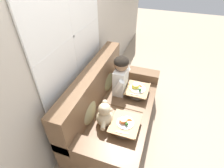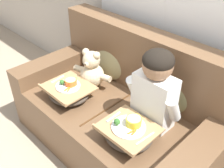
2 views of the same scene
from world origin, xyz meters
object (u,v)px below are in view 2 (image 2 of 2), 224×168
(lap_tray_teddy, at_px, (69,91))
(couch, at_px, (120,112))
(throw_pillow_behind_child, at_px, (172,90))
(throw_pillow_behind_teddy, at_px, (110,60))
(teddy_bear, at_px, (92,71))
(lap_tray_child, at_px, (128,132))
(child_figure, at_px, (155,86))

(lap_tray_teddy, bearing_deg, couch, 39.03)
(throw_pillow_behind_child, bearing_deg, throw_pillow_behind_teddy, 180.00)
(throw_pillow_behind_teddy, distance_m, lap_tray_teddy, 0.52)
(couch, bearing_deg, throw_pillow_behind_teddy, 147.54)
(throw_pillow_behind_child, distance_m, lap_tray_teddy, 0.87)
(teddy_bear, relative_size, lap_tray_child, 1.03)
(couch, height_order, throw_pillow_behind_teddy, couch)
(couch, distance_m, throw_pillow_behind_teddy, 0.51)
(teddy_bear, bearing_deg, couch, 2.51)
(throw_pillow_behind_teddy, relative_size, lap_tray_teddy, 1.04)
(throw_pillow_behind_teddy, xyz_separation_m, teddy_bear, (0.00, -0.24, -0.03))
(child_figure, xyz_separation_m, lap_tray_teddy, (-0.70, -0.27, -0.28))
(lap_tray_teddy, bearing_deg, teddy_bear, 89.74)
(throw_pillow_behind_child, height_order, lap_tray_teddy, throw_pillow_behind_child)
(couch, xyz_separation_m, teddy_bear, (-0.35, -0.02, 0.28))
(child_figure, bearing_deg, throw_pillow_behind_child, 90.00)
(couch, xyz_separation_m, child_figure, (0.35, -0.01, 0.46))
(lap_tray_child, bearing_deg, throw_pillow_behind_child, 90.02)
(child_figure, height_order, teddy_bear, child_figure)
(couch, relative_size, throw_pillow_behind_child, 4.60)
(couch, relative_size, child_figure, 2.95)
(throw_pillow_behind_teddy, bearing_deg, throw_pillow_behind_child, 0.00)
(throw_pillow_behind_teddy, distance_m, lap_tray_child, 0.87)
(couch, relative_size, teddy_bear, 4.65)
(child_figure, distance_m, lap_tray_teddy, 0.80)
(throw_pillow_behind_teddy, height_order, lap_tray_child, throw_pillow_behind_teddy)
(throw_pillow_behind_child, bearing_deg, child_figure, -90.00)
(teddy_bear, bearing_deg, child_figure, 0.31)
(lap_tray_teddy, bearing_deg, child_figure, 21.26)
(couch, bearing_deg, lap_tray_teddy, -140.97)
(throw_pillow_behind_child, relative_size, throw_pillow_behind_teddy, 0.97)
(couch, xyz_separation_m, lap_tray_teddy, (-0.35, -0.28, 0.19))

